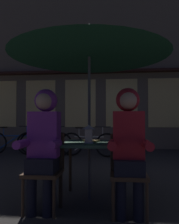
{
  "coord_description": "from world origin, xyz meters",
  "views": [
    {
      "loc": [
        0.31,
        -2.98,
        1.05
      ],
      "look_at": [
        0.0,
        0.04,
        1.14
      ],
      "focal_mm": 36.57,
      "sensor_mm": 36.0,
      "label": 1
    }
  ],
  "objects": [
    {
      "name": "book",
      "position": [
        0.02,
        0.11,
        0.75
      ],
      "size": [
        0.24,
        0.22,
        0.02
      ],
      "primitive_type": "cube",
      "rotation": [
        0.0,
        0.0,
        -0.48
      ],
      "color": "olive",
      "rests_on": "cafe_table"
    },
    {
      "name": "cafe_table",
      "position": [
        0.0,
        0.0,
        0.64
      ],
      "size": [
        0.72,
        0.72,
        0.74
      ],
      "color": "#42664C",
      "rests_on": "ground_plane"
    },
    {
      "name": "bicycle_third",
      "position": [
        -0.36,
        3.35,
        0.35
      ],
      "size": [
        1.67,
        0.25,
        0.84
      ],
      "color": "black",
      "rests_on": "ground_plane"
    },
    {
      "name": "shopfront_building",
      "position": [
        -0.12,
        5.4,
        3.09
      ],
      "size": [
        10.0,
        0.93,
        6.2
      ],
      "color": "#6B5B4C",
      "rests_on": "ground_plane"
    },
    {
      "name": "chair_left",
      "position": [
        -0.48,
        -0.37,
        0.49
      ],
      "size": [
        0.4,
        0.4,
        0.87
      ],
      "color": "#513823",
      "rests_on": "ground_plane"
    },
    {
      "name": "ground_plane",
      "position": [
        0.0,
        0.0,
        0.0
      ],
      "size": [
        60.0,
        60.0,
        0.0
      ],
      "primitive_type": "plane",
      "color": "#2D2B28"
    },
    {
      "name": "chair_right",
      "position": [
        0.48,
        -0.37,
        0.49
      ],
      "size": [
        0.4,
        0.4,
        0.87
      ],
      "color": "#513823",
      "rests_on": "ground_plane"
    },
    {
      "name": "bicycle_nearest",
      "position": [
        -2.62,
        3.5,
        0.35
      ],
      "size": [
        1.67,
        0.3,
        0.84
      ],
      "color": "black",
      "rests_on": "ground_plane"
    },
    {
      "name": "bicycle_second",
      "position": [
        -1.67,
        3.42,
        0.35
      ],
      "size": [
        1.68,
        0.14,
        0.84
      ],
      "color": "black",
      "rests_on": "ground_plane"
    },
    {
      "name": "person_left_hooded",
      "position": [
        -0.48,
        -0.43,
        0.85
      ],
      "size": [
        0.45,
        0.56,
        1.4
      ],
      "color": "black",
      "rests_on": "ground_plane"
    },
    {
      "name": "lantern",
      "position": [
        0.01,
        -0.11,
        0.86
      ],
      "size": [
        0.11,
        0.11,
        0.23
      ],
      "color": "white",
      "rests_on": "cafe_table"
    },
    {
      "name": "person_right_hooded",
      "position": [
        0.48,
        -0.43,
        0.85
      ],
      "size": [
        0.45,
        0.56,
        1.4
      ],
      "color": "black",
      "rests_on": "ground_plane"
    },
    {
      "name": "patio_umbrella",
      "position": [
        0.0,
        0.0,
        2.06
      ],
      "size": [
        2.1,
        2.1,
        2.31
      ],
      "color": "#4C4C51",
      "rests_on": "ground_plane"
    }
  ]
}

